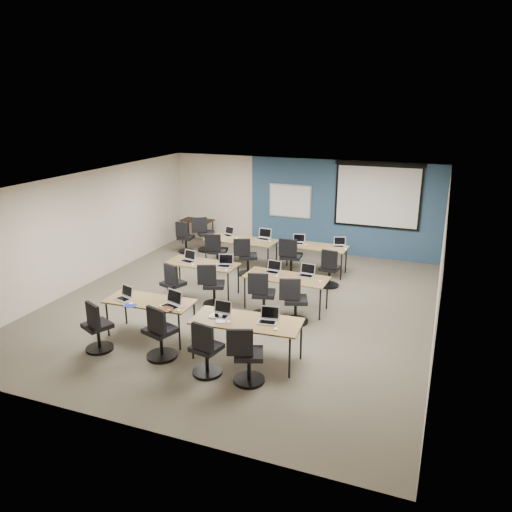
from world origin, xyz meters
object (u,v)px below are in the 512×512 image
at_px(training_table_back_right, 313,248).
at_px(spare_chair_b, 185,240).
at_px(training_table_front_right, 247,323).
at_px(task_chair_11, 329,271).
at_px(laptop_3, 268,318).
at_px(laptop_7, 307,273).
at_px(laptop_10, 298,241).
at_px(task_chair_3, 247,360).
at_px(spare_chair_a, 205,237).
at_px(task_chair_5, 212,289).
at_px(laptop_4, 188,259).
at_px(task_chair_8, 217,254).
at_px(task_chair_0, 97,331).
at_px(task_chair_4, 173,288).
at_px(laptop_1, 172,303).
at_px(whiteboard, 290,201).
at_px(task_chair_1, 160,337).
at_px(task_chair_6, 262,298).
at_px(training_table_back_left, 241,241).
at_px(laptop_2, 221,312).
at_px(task_chair_10, 290,261).
at_px(laptop_5, 224,263).
at_px(laptop_6, 273,269).
at_px(training_table_mid_left, 202,265).
at_px(task_chair_7, 294,304).
at_px(task_chair_9, 246,260).
at_px(projector_screen, 378,192).
at_px(laptop_11, 339,244).
at_px(laptop_8, 228,233).
at_px(laptop_9, 264,237).
at_px(training_table_front_left, 150,303).
at_px(training_table_mid_right, 286,279).
at_px(utility_table, 197,223).
at_px(laptop_0, 125,296).

distance_m(training_table_back_right, spare_chair_b, 3.97).
distance_m(training_table_front_right, task_chair_11, 3.97).
bearing_deg(training_table_front_right, laptop_3, 9.75).
relative_size(laptop_7, laptop_10, 1.03).
height_order(training_table_front_right, task_chair_3, task_chair_3).
bearing_deg(spare_chair_a, task_chair_5, -96.82).
relative_size(laptop_4, task_chair_8, 0.33).
relative_size(task_chair_0, task_chair_4, 1.01).
bearing_deg(laptop_1, whiteboard, 104.82).
xyz_separation_m(task_chair_1, task_chair_6, (1.03, 2.28, -0.01)).
distance_m(training_table_back_left, training_table_back_right, 1.96).
relative_size(training_table_back_left, laptop_2, 5.89).
bearing_deg(task_chair_10, laptop_5, -125.28).
bearing_deg(whiteboard, task_chair_3, -77.70).
height_order(laptop_6, spare_chair_b, laptop_6).
bearing_deg(spare_chair_a, laptop_6, -79.23).
height_order(training_table_mid_left, laptop_3, laptop_3).
height_order(task_chair_7, task_chair_9, task_chair_9).
bearing_deg(task_chair_11, projector_screen, 83.23).
xyz_separation_m(training_table_front_right, laptop_11, (0.53, 4.95, 0.10)).
height_order(whiteboard, laptop_8, whiteboard).
bearing_deg(training_table_back_right, training_table_mid_left, -129.59).
relative_size(laptop_9, laptop_11, 1.19).
height_order(task_chair_5, task_chair_11, task_chair_5).
height_order(whiteboard, task_chair_3, whiteboard).
xyz_separation_m(task_chair_7, laptop_9, (-1.84, 3.25, 0.39)).
xyz_separation_m(training_table_front_right, task_chair_8, (-2.53, 4.13, -0.28)).
relative_size(training_table_front_left, task_chair_1, 1.64).
bearing_deg(training_table_mid_right, training_table_front_left, -130.93).
relative_size(task_chair_7, utility_table, 1.03).
bearing_deg(task_chair_1, task_chair_7, 69.92).
bearing_deg(laptop_9, laptop_10, -1.59).
height_order(training_table_mid_right, task_chair_9, task_chair_9).
xyz_separation_m(laptop_4, task_chair_8, (-0.06, 1.64, -0.38)).
distance_m(laptop_3, laptop_5, 3.07).
height_order(laptop_1, laptop_2, laptop_1).
distance_m(training_table_mid_right, laptop_9, 2.99).
xyz_separation_m(training_table_back_right, laptop_2, (-0.40, -4.75, 0.11)).
distance_m(laptop_8, laptop_11, 3.06).
bearing_deg(task_chair_7, training_table_mid_right, 101.26).
bearing_deg(laptop_5, laptop_1, -103.85).
distance_m(laptop_7, laptop_8, 3.73).
distance_m(laptop_2, task_chair_5, 2.17).
relative_size(training_table_front_left, task_chair_0, 1.71).
xyz_separation_m(laptop_1, task_chair_1, (0.10, -0.61, -0.38)).
height_order(laptop_6, laptop_7, laptop_7).
relative_size(laptop_0, laptop_8, 1.01).
height_order(task_chair_4, task_chair_5, task_chair_5).
xyz_separation_m(task_chair_1, laptop_11, (1.93, 5.48, 0.37)).
xyz_separation_m(whiteboard, laptop_6, (0.92, -4.12, -0.66)).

